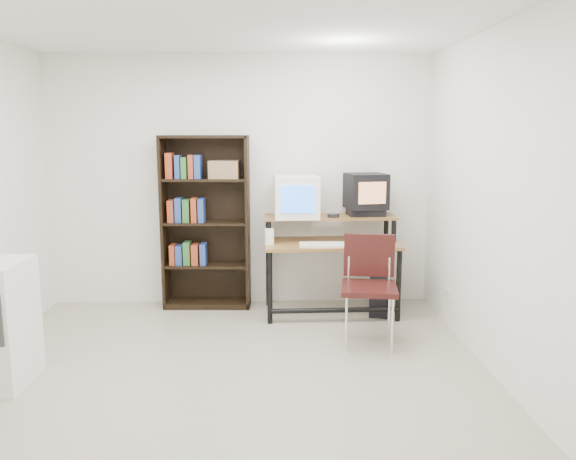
{
  "coord_description": "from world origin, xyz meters",
  "views": [
    {
      "loc": [
        0.32,
        -3.92,
        1.82
      ],
      "look_at": [
        0.48,
        1.1,
        0.94
      ],
      "focal_mm": 35.0,
      "sensor_mm": 36.0,
      "label": 1
    }
  ],
  "objects_px": {
    "computer_desk": "(331,245)",
    "crt_tv": "(366,191)",
    "school_chair": "(369,277)",
    "pc_tower": "(380,292)",
    "bookshelf": "(206,220)",
    "crt_monitor": "(296,197)"
  },
  "relations": [
    {
      "from": "crt_tv",
      "to": "bookshelf",
      "type": "distance_m",
      "value": 1.68
    },
    {
      "from": "crt_monitor",
      "to": "bookshelf",
      "type": "xyz_separation_m",
      "value": [
        -0.93,
        0.17,
        -0.26
      ]
    },
    {
      "from": "school_chair",
      "to": "bookshelf",
      "type": "xyz_separation_m",
      "value": [
        -1.52,
        1.08,
        0.34
      ]
    },
    {
      "from": "crt_monitor",
      "to": "crt_tv",
      "type": "relative_size",
      "value": 1.06
    },
    {
      "from": "computer_desk",
      "to": "bookshelf",
      "type": "xyz_separation_m",
      "value": [
        -1.27,
        0.26,
        0.22
      ]
    },
    {
      "from": "school_chair",
      "to": "bookshelf",
      "type": "height_order",
      "value": "bookshelf"
    },
    {
      "from": "bookshelf",
      "to": "crt_monitor",
      "type": "bearing_deg",
      "value": -8.36
    },
    {
      "from": "computer_desk",
      "to": "school_chair",
      "type": "distance_m",
      "value": 0.86
    },
    {
      "from": "school_chair",
      "to": "bookshelf",
      "type": "bearing_deg",
      "value": 152.83
    },
    {
      "from": "computer_desk",
      "to": "crt_monitor",
      "type": "xyz_separation_m",
      "value": [
        -0.34,
        0.09,
        0.48
      ]
    },
    {
      "from": "computer_desk",
      "to": "crt_tv",
      "type": "distance_m",
      "value": 0.66
    },
    {
      "from": "school_chair",
      "to": "pc_tower",
      "type": "bearing_deg",
      "value": 79.92
    },
    {
      "from": "computer_desk",
      "to": "pc_tower",
      "type": "relative_size",
      "value": 2.99
    },
    {
      "from": "crt_monitor",
      "to": "computer_desk",
      "type": "bearing_deg",
      "value": -16.6
    },
    {
      "from": "computer_desk",
      "to": "bookshelf",
      "type": "relative_size",
      "value": 0.75
    },
    {
      "from": "pc_tower",
      "to": "crt_tv",
      "type": "bearing_deg",
      "value": 145.93
    },
    {
      "from": "computer_desk",
      "to": "crt_tv",
      "type": "relative_size",
      "value": 3.08
    },
    {
      "from": "computer_desk",
      "to": "crt_monitor",
      "type": "height_order",
      "value": "crt_monitor"
    },
    {
      "from": "crt_tv",
      "to": "pc_tower",
      "type": "relative_size",
      "value": 0.97
    },
    {
      "from": "computer_desk",
      "to": "school_chair",
      "type": "xyz_separation_m",
      "value": [
        0.25,
        -0.82,
        -0.12
      ]
    },
    {
      "from": "crt_tv",
      "to": "crt_monitor",
      "type": "bearing_deg",
      "value": 174.17
    },
    {
      "from": "crt_monitor",
      "to": "pc_tower",
      "type": "height_order",
      "value": "crt_monitor"
    }
  ]
}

